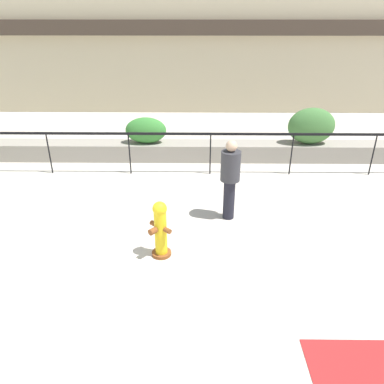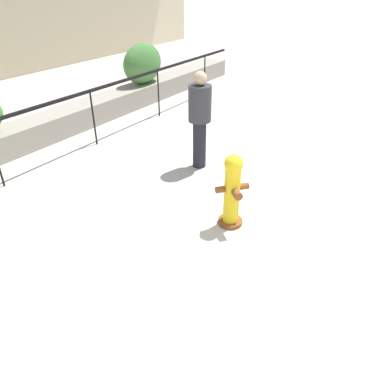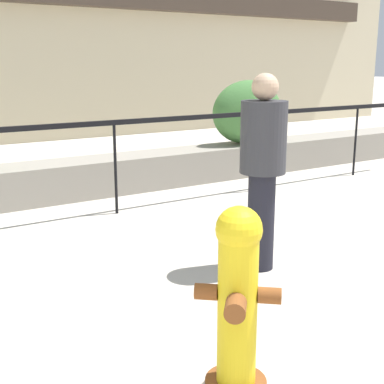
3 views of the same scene
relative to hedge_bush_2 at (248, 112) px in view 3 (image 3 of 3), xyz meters
The scene contains 3 objects.
hedge_bush_2 is the anchor object (origin of this frame).
fire_hydrant 6.22m from the hedge_bush_2, 128.99° to the right, with size 0.50×0.50×1.08m.
pedestrian 4.31m from the hedge_bush_2, 126.85° to the right, with size 0.45×0.45×1.73m.
Camera 3 is at (-0.52, -0.95, 1.81)m, focal length 50.00 mm.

